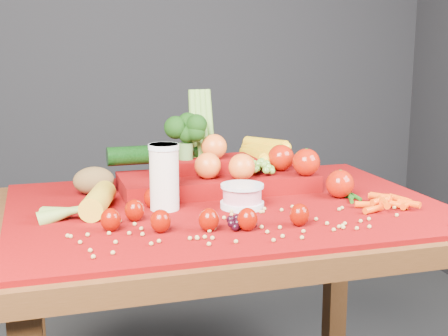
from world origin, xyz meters
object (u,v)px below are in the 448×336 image
object	(u,v)px
table	(226,245)
produce_mound	(223,168)
yogurt_bowl	(242,195)
milk_glass	(164,175)

from	to	relation	value
table	produce_mound	world-z (taller)	produce_mound
produce_mound	yogurt_bowl	bearing A→B (deg)	-93.17
table	yogurt_bowl	size ratio (longest dim) A/B	10.30
milk_glass	yogurt_bowl	xyz separation A→B (m)	(0.18, -0.04, -0.05)
yogurt_bowl	produce_mound	distance (m)	0.20
milk_glass	yogurt_bowl	bearing A→B (deg)	-12.23
table	milk_glass	xyz separation A→B (m)	(-0.16, -0.00, 0.19)
produce_mound	table	bearing A→B (deg)	-103.80
milk_glass	yogurt_bowl	world-z (taller)	milk_glass
milk_glass	produce_mound	distance (m)	0.25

